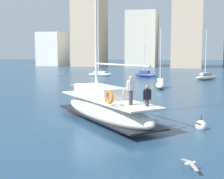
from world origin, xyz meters
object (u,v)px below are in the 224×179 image
at_px(moored_cutter_left, 160,84).
at_px(seagull, 190,163).
at_px(moored_sloop_far, 100,73).
at_px(moored_ketch_distant, 145,74).
at_px(moored_catamaran, 206,77).
at_px(mooring_buoy, 201,126).
at_px(main_sailboat, 105,107).

relative_size(moored_cutter_left, seagull, 6.05).
height_order(moored_sloop_far, moored_cutter_left, moored_cutter_left).
distance_m(moored_ketch_distant, seagull, 44.77).
bearing_deg(moored_catamaran, moored_ketch_distant, 158.99).
bearing_deg(mooring_buoy, moored_cutter_left, 99.55).
xyz_separation_m(moored_catamaran, mooring_buoy, (-3.22, -33.99, -0.36)).
bearing_deg(moored_sloop_far, main_sailboat, -75.20).
bearing_deg(moored_catamaran, seagull, -95.74).
height_order(moored_sloop_far, moored_ketch_distant, moored_ketch_distant).
relative_size(main_sailboat, moored_ketch_distant, 2.10).
bearing_deg(moored_cutter_left, moored_ketch_distant, 101.90).
xyz_separation_m(moored_ketch_distant, mooring_buoy, (7.13, -37.96, -0.31)).
height_order(main_sailboat, moored_catamaran, main_sailboat).
relative_size(moored_catamaran, moored_cutter_left, 1.10).
distance_m(moored_catamaran, moored_cutter_left, 15.03).
height_order(moored_sloop_far, mooring_buoy, moored_sloop_far).
bearing_deg(moored_ketch_distant, moored_sloop_far, 170.68).
bearing_deg(mooring_buoy, main_sailboat, 171.95).
xyz_separation_m(moored_sloop_far, moored_cutter_left, (12.51, -18.89, 0.01)).
distance_m(moored_sloop_far, moored_catamaran, 19.93).
height_order(moored_catamaran, moored_ketch_distant, moored_catamaran).
height_order(main_sailboat, moored_ketch_distant, main_sailboat).
height_order(moored_catamaran, mooring_buoy, moored_catamaran).
relative_size(moored_catamaran, mooring_buoy, 8.73).
xyz_separation_m(main_sailboat, seagull, (4.93, -7.18, -0.65)).
distance_m(moored_sloop_far, mooring_buoy, 42.52).
relative_size(moored_sloop_far, seagull, 4.81).
height_order(moored_catamaran, moored_cutter_left, moored_catamaran).
bearing_deg(moored_sloop_far, moored_cutter_left, -56.50).
distance_m(main_sailboat, mooring_buoy, 5.86).
bearing_deg(mooring_buoy, moored_ketch_distant, 100.64).
distance_m(moored_catamaran, seagull, 40.55).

